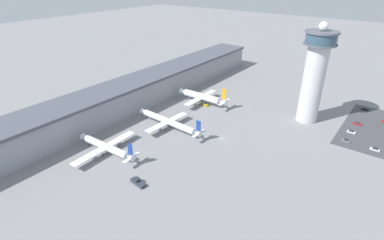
# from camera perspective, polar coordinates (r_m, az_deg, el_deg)

# --- Properties ---
(ground_plane) EXTENTS (1000.00, 1000.00, 0.00)m
(ground_plane) POSITION_cam_1_polar(r_m,az_deg,el_deg) (161.25, 5.77, -3.59)
(ground_plane) COLOR gray
(terminal_building) EXTENTS (258.88, 25.00, 17.51)m
(terminal_building) POSITION_cam_1_polar(r_m,az_deg,el_deg) (198.50, -11.59, 4.84)
(terminal_building) COLOR #9399A3
(terminal_building) RESTS_ON ground
(control_tower) EXTENTS (17.70, 17.70, 57.10)m
(control_tower) POSITION_cam_1_polar(r_m,az_deg,el_deg) (182.70, 22.31, 8.24)
(control_tower) COLOR silver
(control_tower) RESTS_ON ground
(parking_lot_surface) EXTENTS (64.00, 40.00, 0.01)m
(parking_lot_surface) POSITION_cam_1_polar(r_m,az_deg,el_deg) (199.34, 32.53, -1.76)
(parking_lot_surface) COLOR #424247
(parking_lot_surface) RESTS_ON ground
(airplane_gate_alpha) EXTENTS (37.35, 36.13, 11.50)m
(airplane_gate_alpha) POSITION_cam_1_polar(r_m,az_deg,el_deg) (151.97, -16.05, -4.96)
(airplane_gate_alpha) COLOR white
(airplane_gate_alpha) RESTS_ON ground
(airplane_gate_bravo) EXTENTS (30.94, 45.90, 11.89)m
(airplane_gate_bravo) POSITION_cam_1_polar(r_m,az_deg,el_deg) (169.29, -4.48, -0.33)
(airplane_gate_bravo) COLOR silver
(airplane_gate_bravo) RESTS_ON ground
(airplane_gate_charlie) EXTENTS (32.37, 36.45, 14.34)m
(airplane_gate_charlie) POSITION_cam_1_polar(r_m,az_deg,el_deg) (201.07, 1.88, 4.43)
(airplane_gate_charlie) COLOR white
(airplane_gate_charlie) RESTS_ON ground
(service_truck_catering) EXTENTS (5.06, 6.08, 2.61)m
(service_truck_catering) POSITION_cam_1_polar(r_m,az_deg,el_deg) (199.64, 2.52, 3.03)
(service_truck_catering) COLOR black
(service_truck_catering) RESTS_ON ground
(service_truck_fuel) EXTENTS (3.48, 8.03, 2.56)m
(service_truck_fuel) POSITION_cam_1_polar(r_m,az_deg,el_deg) (130.71, -10.26, -11.59)
(service_truck_fuel) COLOR black
(service_truck_fuel) RESTS_ON ground
(car_red_hatchback) EXTENTS (1.77, 4.57, 1.47)m
(car_red_hatchback) POSITION_cam_1_polar(r_m,az_deg,el_deg) (176.26, 31.50, -4.77)
(car_red_hatchback) COLOR black
(car_red_hatchback) RESTS_ON ground
(car_navy_sedan) EXTENTS (1.79, 4.38, 1.53)m
(car_navy_sedan) POSITION_cam_1_polar(r_m,az_deg,el_deg) (188.16, 28.08, -1.99)
(car_navy_sedan) COLOR black
(car_navy_sedan) RESTS_ON ground
(car_green_van) EXTENTS (1.99, 4.28, 1.60)m
(car_green_van) POSITION_cam_1_polar(r_m,az_deg,el_deg) (177.29, 27.25, -3.50)
(car_green_van) COLOR black
(car_green_van) RESTS_ON ground
(car_white_wagon) EXTENTS (1.82, 4.77, 1.40)m
(car_white_wagon) POSITION_cam_1_polar(r_m,az_deg,el_deg) (199.78, 28.98, -0.61)
(car_white_wagon) COLOR black
(car_white_wagon) RESTS_ON ground
(car_blue_compact) EXTENTS (1.84, 4.48, 1.48)m
(car_blue_compact) POSITION_cam_1_polar(r_m,az_deg,el_deg) (223.02, 30.06, 1.81)
(car_blue_compact) COLOR black
(car_blue_compact) RESTS_ON ground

